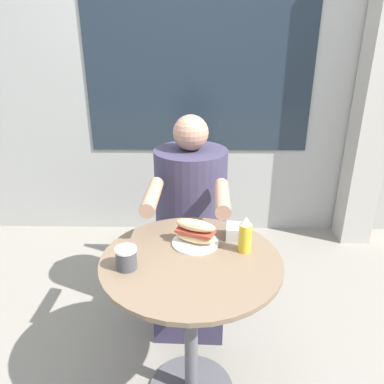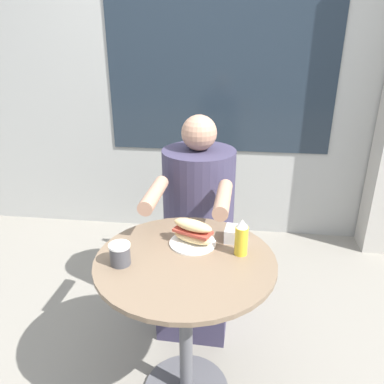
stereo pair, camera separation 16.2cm
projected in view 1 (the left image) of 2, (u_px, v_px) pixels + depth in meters
storefront_wall at (195, 60)px, 2.81m from camera, size 8.00×0.09×2.80m
lattice_pillar at (377, 92)px, 2.70m from camera, size 0.23×0.23×2.40m
cafe_table at (191, 298)px, 1.58m from camera, size 0.74×0.74×0.75m
diner_chair at (192, 210)px, 2.45m from camera, size 0.39×0.39×0.87m
seated_diner at (191, 237)px, 2.13m from camera, size 0.40×0.72×1.21m
sandwich_on_plate at (195, 234)px, 1.60m from camera, size 0.20×0.20×0.11m
drink_cup at (126, 258)px, 1.43m from camera, size 0.08×0.08×0.09m
napkin_box at (237, 232)px, 1.65m from camera, size 0.10×0.10×0.06m
condiment_bottle at (245, 235)px, 1.53m from camera, size 0.05×0.05×0.16m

